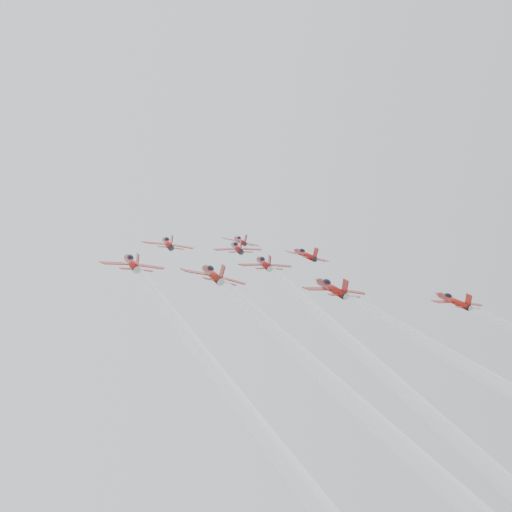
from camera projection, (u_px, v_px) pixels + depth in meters
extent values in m
cylinder|color=#9E0F17|center=(240.00, 241.00, 160.54)|extent=(1.02, 8.54, 5.61)
cone|color=#9E0F17|center=(235.00, 238.00, 165.99)|extent=(1.02, 2.29, 1.92)
cone|color=black|center=(246.00, 245.00, 155.54)|extent=(1.02, 1.48, 1.45)
ellipsoid|color=black|center=(239.00, 238.00, 162.53)|extent=(0.93, 2.19, 1.76)
cube|color=#9E0F17|center=(230.00, 241.00, 159.19)|extent=(3.83, 2.51, 0.93)
cube|color=#9E0F17|center=(252.00, 243.00, 160.48)|extent=(3.83, 2.51, 0.93)
cube|color=#9E0F17|center=(245.00, 239.00, 156.47)|extent=(0.11, 2.39, 2.46)
cube|color=#9E0F17|center=(239.00, 243.00, 156.10)|extent=(1.84, 1.25, 0.54)
cube|color=#9E0F17|center=(250.00, 245.00, 156.77)|extent=(1.84, 1.25, 0.54)
cylinder|color=#AA1410|center=(168.00, 244.00, 138.48)|extent=(1.18, 9.84, 6.46)
cone|color=#AA1410|center=(164.00, 239.00, 144.75)|extent=(1.18, 2.63, 2.21)
cone|color=black|center=(172.00, 249.00, 132.73)|extent=(1.18, 1.71, 1.67)
ellipsoid|color=black|center=(167.00, 239.00, 140.78)|extent=(1.07, 2.52, 2.03)
cube|color=#AA1410|center=(153.00, 243.00, 136.93)|extent=(4.41, 2.89, 1.07)
cube|color=#AA1410|center=(183.00, 246.00, 138.41)|extent=(4.41, 2.89, 1.07)
cube|color=#AA1410|center=(172.00, 241.00, 133.79)|extent=(0.13, 2.75, 2.83)
cube|color=#AA1410|center=(163.00, 247.00, 133.37)|extent=(2.11, 1.43, 0.62)
cube|color=#AA1410|center=(179.00, 249.00, 134.14)|extent=(2.11, 1.43, 0.62)
cylinder|color=maroon|center=(237.00, 248.00, 146.86)|extent=(1.18, 9.83, 6.45)
cone|color=maroon|center=(231.00, 244.00, 153.12)|extent=(1.18, 2.63, 2.21)
cone|color=black|center=(244.00, 253.00, 141.11)|extent=(1.18, 1.71, 1.67)
ellipsoid|color=black|center=(235.00, 244.00, 149.15)|extent=(1.07, 2.52, 2.03)
cube|color=maroon|center=(224.00, 248.00, 145.31)|extent=(4.40, 2.89, 1.07)
cube|color=maroon|center=(252.00, 251.00, 146.78)|extent=(4.40, 2.89, 1.07)
cube|color=maroon|center=(243.00, 246.00, 142.18)|extent=(0.13, 2.75, 2.83)
cube|color=maroon|center=(235.00, 251.00, 141.76)|extent=(2.11, 1.43, 0.62)
cube|color=maroon|center=(250.00, 253.00, 142.52)|extent=(2.11, 1.43, 0.62)
cylinder|color=#A7110F|center=(306.00, 255.00, 152.01)|extent=(1.18, 9.86, 6.48)
cone|color=#A7110F|center=(297.00, 250.00, 158.29)|extent=(1.18, 2.64, 2.22)
cone|color=black|center=(315.00, 260.00, 146.24)|extent=(1.18, 1.71, 1.67)
ellipsoid|color=black|center=(303.00, 251.00, 154.31)|extent=(1.07, 2.53, 2.03)
cube|color=#A7110F|center=(294.00, 255.00, 150.45)|extent=(4.42, 2.90, 1.07)
cube|color=#A7110F|center=(320.00, 257.00, 151.93)|extent=(4.42, 2.90, 1.07)
cube|color=#A7110F|center=(314.00, 253.00, 147.31)|extent=(0.13, 2.76, 2.83)
cube|color=#A7110F|center=(306.00, 258.00, 146.89)|extent=(2.12, 1.44, 0.62)
cube|color=#A7110F|center=(320.00, 260.00, 147.66)|extent=(2.12, 1.44, 0.62)
cylinder|color=maroon|center=(264.00, 264.00, 129.70)|extent=(1.15, 9.61, 6.31)
cone|color=maroon|center=(256.00, 258.00, 135.82)|extent=(1.15, 2.57, 2.16)
cone|color=black|center=(273.00, 270.00, 124.07)|extent=(1.15, 1.67, 1.63)
ellipsoid|color=black|center=(262.00, 259.00, 131.94)|extent=(1.05, 2.46, 1.98)
cube|color=maroon|center=(250.00, 264.00, 128.18)|extent=(4.31, 2.83, 1.05)
cube|color=maroon|center=(280.00, 267.00, 129.62)|extent=(4.31, 2.83, 1.05)
cube|color=maroon|center=(272.00, 262.00, 125.12)|extent=(0.13, 2.69, 2.76)
cube|color=maroon|center=(263.00, 268.00, 124.70)|extent=(2.07, 1.40, 0.60)
cube|color=maroon|center=(279.00, 270.00, 125.45)|extent=(2.07, 1.40, 0.60)
cylinder|color=white|center=(385.00, 347.00, 78.49)|extent=(1.47, 82.00, 49.14)
cylinder|color=#AD1410|center=(132.00, 264.00, 109.77)|extent=(1.17, 9.77, 6.42)
cone|color=#AD1410|center=(129.00, 257.00, 116.00)|extent=(1.17, 2.61, 2.20)
cone|color=black|center=(135.00, 271.00, 104.06)|extent=(1.17, 1.70, 1.66)
ellipsoid|color=black|center=(131.00, 258.00, 112.05)|extent=(1.07, 2.51, 2.02)
cube|color=#AD1410|center=(113.00, 263.00, 108.23)|extent=(4.38, 2.87, 1.07)
cube|color=#AD1410|center=(151.00, 267.00, 109.70)|extent=(4.38, 2.87, 1.07)
cube|color=#AD1410|center=(135.00, 261.00, 105.12)|extent=(0.13, 2.73, 2.81)
cube|color=#AD1410|center=(124.00, 268.00, 104.70)|extent=(2.10, 1.42, 0.61)
cube|color=#AD1410|center=(144.00, 270.00, 105.46)|extent=(2.10, 1.42, 0.61)
cylinder|color=white|center=(179.00, 378.00, 57.71)|extent=(1.49, 83.37, 49.97)
cylinder|color=maroon|center=(213.00, 275.00, 109.95)|extent=(1.23, 10.23, 6.72)
cone|color=maroon|center=(205.00, 267.00, 116.47)|extent=(1.23, 2.74, 2.30)
cone|color=black|center=(220.00, 283.00, 103.97)|extent=(1.23, 1.78, 1.74)
ellipsoid|color=black|center=(210.00, 268.00, 112.34)|extent=(1.12, 2.62, 2.11)
cube|color=maroon|center=(194.00, 274.00, 108.33)|extent=(4.58, 3.01, 1.12)
cube|color=maroon|center=(233.00, 278.00, 109.87)|extent=(4.58, 3.01, 1.12)
cube|color=maroon|center=(220.00, 272.00, 105.07)|extent=(0.13, 2.86, 2.94)
cube|color=maroon|center=(209.00, 280.00, 104.64)|extent=(2.20, 1.49, 0.64)
cube|color=maroon|center=(229.00, 282.00, 105.43)|extent=(2.20, 1.49, 0.64)
cylinder|color=white|center=(343.00, 411.00, 55.46)|extent=(1.56, 87.27, 52.30)
cylinder|color=maroon|center=(332.00, 289.00, 113.00)|extent=(1.22, 10.17, 6.68)
cone|color=maroon|center=(318.00, 280.00, 119.48)|extent=(1.22, 2.72, 2.29)
cone|color=black|center=(346.00, 297.00, 107.05)|extent=(1.22, 1.77, 1.73)
ellipsoid|color=black|center=(327.00, 282.00, 115.37)|extent=(1.11, 2.61, 2.10)
cube|color=maroon|center=(316.00, 288.00, 111.39)|extent=(4.56, 2.99, 1.11)
cube|color=maroon|center=(352.00, 292.00, 112.92)|extent=(4.56, 2.99, 1.11)
cube|color=maroon|center=(344.00, 287.00, 108.15)|extent=(0.13, 2.85, 2.92)
cube|color=maroon|center=(334.00, 295.00, 107.71)|extent=(2.19, 1.48, 0.64)
cube|color=maroon|center=(353.00, 296.00, 108.51)|extent=(2.19, 1.48, 0.64)
cylinder|color=#AC1810|center=(454.00, 301.00, 117.79)|extent=(1.04, 8.68, 5.70)
cone|color=#AC1810|center=(438.00, 294.00, 123.32)|extent=(1.04, 2.32, 1.95)
cone|color=black|center=(471.00, 309.00, 112.71)|extent=(1.04, 1.51, 1.47)
ellipsoid|color=black|center=(448.00, 296.00, 119.81)|extent=(0.95, 2.23, 1.79)
cube|color=#AC1810|center=(443.00, 301.00, 116.42)|extent=(3.89, 2.55, 0.95)
cube|color=#AC1810|center=(470.00, 304.00, 117.72)|extent=(3.89, 2.55, 0.95)
cube|color=#AC1810|center=(469.00, 300.00, 113.65)|extent=(0.11, 2.43, 2.50)
cube|color=#AC1810|center=(461.00, 307.00, 113.28)|extent=(1.87, 1.27, 0.55)
cube|color=#AC1810|center=(475.00, 308.00, 113.96)|extent=(1.87, 1.27, 0.55)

